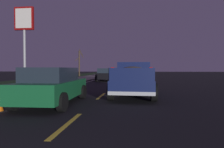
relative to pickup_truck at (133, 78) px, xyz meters
The scene contains 10 objects.
ground 17.18m from the pickup_truck, ahead, with size 144.00×144.00×0.00m, color black.
sidewalk_shoulder 18.64m from the pickup_truck, 23.60° to the left, with size 108.00×4.00×0.12m, color gray.
grass_verge 21.14m from the pickup_truck, 36.13° to the left, with size 108.00×6.00×0.01m, color #1E3819.
lane_markings 19.34m from the pickup_truck, 12.86° to the left, with size 108.00×3.54×0.01m.
pickup_truck is the anchor object (origin of this frame).
sedan_silver 22.21m from the pickup_truck, ahead, with size 4.41×2.03×1.54m.
sedan_black 13.04m from the pickup_truck, 15.30° to the left, with size 4.43×2.07×1.54m.
sedan_green 4.54m from the pickup_truck, 131.95° to the left, with size 4.44×2.10×1.54m.
gas_price_sign 13.28m from the pickup_truck, 57.32° to the left, with size 0.27×1.90×7.42m.
bare_tree_far 29.00m from the pickup_truck, 22.02° to the left, with size 1.66×1.62×5.52m.
Camera 1 is at (-0.88, -1.77, 1.49)m, focal length 30.86 mm.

